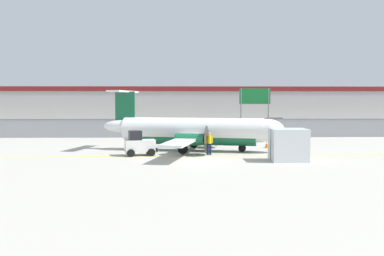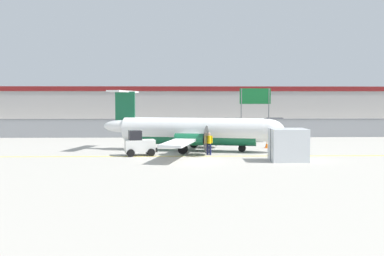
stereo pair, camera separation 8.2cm
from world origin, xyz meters
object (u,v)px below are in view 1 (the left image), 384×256
highway_sign (255,100)px  parked_car_0 (65,127)px  ground_crew_worker (209,142)px  cargo_container (288,145)px  traffic_cone_near_left (169,144)px  baggage_tug (139,144)px  commuter_airplane (196,131)px  parked_car_4 (275,123)px  traffic_cone_far_left (151,151)px  parked_car_2 (180,124)px  traffic_cone_near_right (267,144)px  parked_car_1 (122,125)px  parked_car_3 (233,124)px

highway_sign → parked_car_0: bearing=171.5°
ground_crew_worker → cargo_container: cargo_container is taller
traffic_cone_near_left → parked_car_0: (-13.15, 15.89, 0.58)m
ground_crew_worker → traffic_cone_near_left: ground_crew_worker is taller
baggage_tug → commuter_airplane: bearing=20.1°
baggage_tug → parked_car_4: size_ratio=0.58×
traffic_cone_far_left → parked_car_2: bearing=85.5°
baggage_tug → parked_car_0: size_ratio=0.58×
baggage_tug → traffic_cone_far_left: baggage_tug is taller
parked_car_2 → parked_car_4: same height
commuter_airplane → parked_car_4: size_ratio=3.65×
parked_car_2 → ground_crew_worker: bearing=-87.6°
ground_crew_worker → cargo_container: (5.16, -3.43, 0.15)m
commuter_airplane → traffic_cone_far_left: (-3.41, -2.76, -1.29)m
commuter_airplane → ground_crew_worker: bearing=-57.3°
ground_crew_worker → cargo_container: 6.20m
ground_crew_worker → traffic_cone_near_right: bearing=138.0°
commuter_airplane → traffic_cone_near_left: commuter_airplane is taller
traffic_cone_near_right → highway_sign: (1.17, 12.81, 3.83)m
traffic_cone_near_right → parked_car_1: 23.73m
cargo_container → parked_car_0: size_ratio=0.56×
traffic_cone_far_left → parked_car_3: bearing=70.4°
commuter_airplane → parked_car_4: (12.01, 24.62, -0.71)m
commuter_airplane → highway_sign: bearing=76.1°
traffic_cone_near_left → traffic_cone_far_left: 5.09m
parked_car_1 → baggage_tug: bearing=-85.3°
traffic_cone_near_left → parked_car_4: 26.57m
traffic_cone_near_left → parked_car_1: parked_car_1 is taller
baggage_tug → traffic_cone_near_left: size_ratio=3.94×
baggage_tug → ground_crew_worker: (5.24, 0.31, 0.10)m
traffic_cone_far_left → traffic_cone_near_left: bearing=76.4°
traffic_cone_near_left → parked_car_1: size_ratio=0.15×
ground_crew_worker → parked_car_1: bearing=-149.2°
commuter_airplane → highway_sign: (7.39, 14.69, 2.54)m
cargo_container → parked_car_2: size_ratio=0.57×
highway_sign → cargo_container: bearing=-93.6°
commuter_airplane → cargo_container: commuter_airplane is taller
traffic_cone_near_left → parked_car_3: bearing=69.1°
traffic_cone_near_left → parked_car_2: 21.50m
highway_sign → ground_crew_worker: bearing=-110.5°
ground_crew_worker → traffic_cone_near_left: size_ratio=2.66×
parked_car_1 → parked_car_4: same height
commuter_airplane → highway_sign: highway_sign is taller
baggage_tug → parked_car_2: (2.97, 26.54, 0.04)m
traffic_cone_near_left → parked_car_1: bearing=109.8°
parked_car_2 → traffic_cone_near_left: bearing=-94.9°
ground_crew_worker → traffic_cone_near_left: 5.73m
baggage_tug → parked_car_3: bearing=55.1°
cargo_container → parked_car_0: bearing=132.0°
cargo_container → highway_sign: 20.95m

